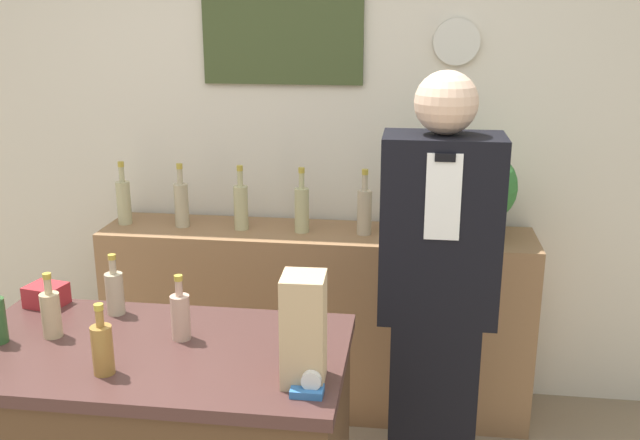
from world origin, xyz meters
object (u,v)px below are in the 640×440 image
paper_bag (304,329)px  shopkeeper (436,301)px  tape_dispenser (309,388)px  potted_plant (479,191)px

paper_bag → shopkeeper: bearing=62.4°
shopkeeper → tape_dispenser: shopkeeper is taller
paper_bag → tape_dispenser: (0.02, -0.07, -0.14)m
shopkeeper → potted_plant: shopkeeper is taller
tape_dispenser → potted_plant: bearing=68.8°
paper_bag → tape_dispenser: 0.16m
potted_plant → tape_dispenser: bearing=-111.2°
paper_bag → tape_dispenser: size_ratio=3.56×
tape_dispenser → shopkeeper: bearing=66.0°
shopkeeper → potted_plant: (0.19, 0.61, 0.29)m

